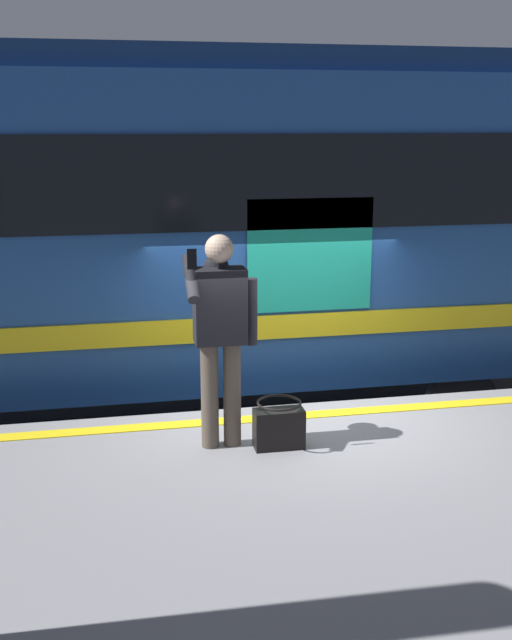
% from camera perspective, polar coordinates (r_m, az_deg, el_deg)
% --- Properties ---
extents(ground_plane, '(24.68, 24.68, 0.00)m').
position_cam_1_polar(ground_plane, '(7.67, 2.44, -13.96)').
color(ground_plane, '#3D3D3F').
extents(platform, '(14.29, 3.74, 1.10)m').
position_cam_1_polar(platform, '(5.84, 7.05, -17.66)').
color(platform, gray).
rests_on(platform, ground).
extents(safety_line, '(14.00, 0.16, 0.01)m').
position_cam_1_polar(safety_line, '(6.94, 3.12, -7.03)').
color(safety_line, yellow).
rests_on(safety_line, platform).
extents(track_rail_near, '(18.58, 0.08, 0.16)m').
position_cam_1_polar(track_rail_near, '(8.96, 0.13, -9.01)').
color(track_rail_near, slate).
rests_on(track_rail_near, ground).
extents(track_rail_far, '(18.58, 0.08, 0.16)m').
position_cam_1_polar(track_rail_far, '(10.27, -1.46, -5.89)').
color(track_rail_far, slate).
rests_on(track_rail_far, ground).
extents(train_carriage, '(12.42, 3.04, 4.18)m').
position_cam_1_polar(train_carriage, '(8.83, -12.52, 7.49)').
color(train_carriage, '#1E478C').
rests_on(train_carriage, ground).
extents(passenger, '(0.57, 0.55, 1.71)m').
position_cam_1_polar(passenger, '(6.03, -2.65, -0.27)').
color(passenger, brown).
rests_on(passenger, platform).
extents(handbag, '(0.40, 0.36, 0.39)m').
position_cam_1_polar(handbag, '(6.23, 1.69, -7.79)').
color(handbag, black).
rests_on(handbag, platform).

